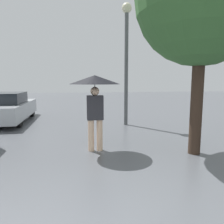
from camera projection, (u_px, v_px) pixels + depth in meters
name	position (u px, v px, depth m)	size (l,w,h in m)	color
pedestrian	(95.00, 88.00, 5.15)	(1.20, 1.20, 1.83)	beige
parked_car_farthest	(4.00, 108.00, 9.05)	(1.88, 4.03, 1.22)	#9EA3A8
street_lamp	(126.00, 47.00, 8.12)	(0.37, 0.37, 4.51)	#515456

